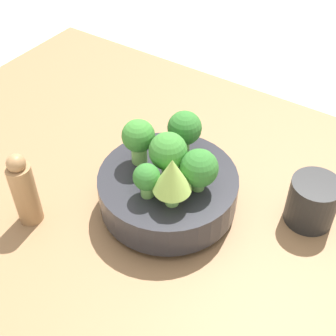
# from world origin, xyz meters

# --- Properties ---
(ground_plane) EXTENTS (6.00, 6.00, 0.00)m
(ground_plane) POSITION_xyz_m (0.00, 0.00, 0.00)
(ground_plane) COLOR beige
(table) EXTENTS (1.20, 0.79, 0.04)m
(table) POSITION_xyz_m (0.00, 0.00, 0.02)
(table) COLOR olive
(table) RESTS_ON ground_plane
(bowl) EXTENTS (0.24, 0.24, 0.08)m
(bowl) POSITION_xyz_m (0.03, -0.04, 0.08)
(bowl) COLOR #28282D
(bowl) RESTS_ON table
(broccoli_floret_center) EXTENTS (0.06, 0.06, 0.09)m
(broccoli_floret_center) POSITION_xyz_m (0.03, -0.04, 0.17)
(broccoli_floret_center) COLOR #609347
(broccoli_floret_center) RESTS_ON bowl
(broccoli_floret_back) EXTENTS (0.06, 0.06, 0.08)m
(broccoli_floret_back) POSITION_xyz_m (0.02, 0.03, 0.16)
(broccoli_floret_back) COLOR #6BA34C
(broccoli_floret_back) RESTS_ON bowl
(broccoli_floret_right) EXTENTS (0.06, 0.06, 0.08)m
(broccoli_floret_right) POSITION_xyz_m (0.09, -0.03, 0.16)
(broccoli_floret_right) COLOR #6BA34C
(broccoli_floret_right) RESTS_ON bowl
(broccoli_floret_front) EXTENTS (0.04, 0.04, 0.06)m
(broccoli_floret_front) POSITION_xyz_m (0.03, -0.09, 0.15)
(broccoli_floret_front) COLOR #6BA34C
(broccoli_floret_front) RESTS_ON bowl
(broccoli_floret_left) EXTENTS (0.06, 0.06, 0.09)m
(broccoli_floret_left) POSITION_xyz_m (-0.03, -0.03, 0.17)
(broccoli_floret_left) COLOR #7AB256
(broccoli_floret_left) RESTS_ON bowl
(romanesco_piece_near) EXTENTS (0.06, 0.06, 0.09)m
(romanesco_piece_near) POSITION_xyz_m (0.07, -0.09, 0.17)
(romanesco_piece_near) COLOR #7AB256
(romanesco_piece_near) RESTS_ON bowl
(cup) EXTENTS (0.08, 0.08, 0.09)m
(cup) POSITION_xyz_m (0.25, 0.07, 0.08)
(cup) COLOR black
(cup) RESTS_ON table
(pepper_mill) EXTENTS (0.04, 0.04, 0.15)m
(pepper_mill) POSITION_xyz_m (-0.16, -0.19, 0.11)
(pepper_mill) COLOR #997047
(pepper_mill) RESTS_ON table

